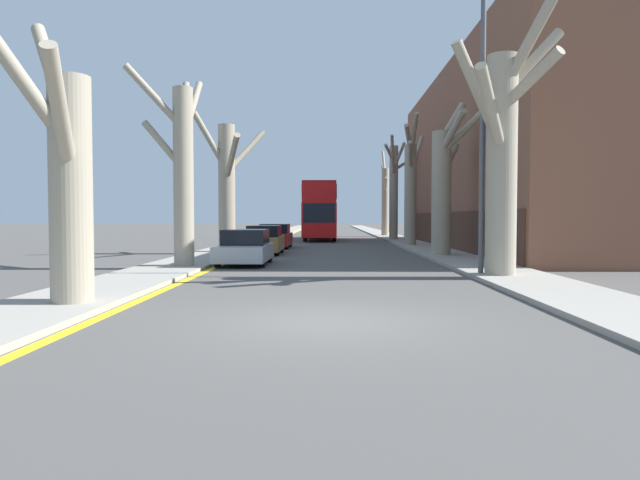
{
  "coord_description": "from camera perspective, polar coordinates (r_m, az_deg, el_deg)",
  "views": [
    {
      "loc": [
        0.06,
        -9.86,
        1.82
      ],
      "look_at": [
        -0.66,
        30.7,
        0.2
      ],
      "focal_mm": 32.0,
      "sensor_mm": 36.0,
      "label": 1
    }
  ],
  "objects": [
    {
      "name": "parked_car_1",
      "position": [
        28.41,
        -5.62,
        -0.05
      ],
      "size": [
        1.74,
        4.08,
        1.41
      ],
      "color": "olive",
      "rests_on": "ground"
    },
    {
      "name": "street_tree_right_4",
      "position": [
        54.58,
        6.52,
        4.14
      ],
      "size": [
        0.68,
        4.02,
        8.27
      ],
      "color": "gray",
      "rests_on": "ground"
    },
    {
      "name": "street_tree_right_2",
      "position": [
        35.67,
        9.07,
        5.33
      ],
      "size": [
        1.84,
        4.59,
        7.87
      ],
      "color": "gray",
      "rests_on": "ground"
    },
    {
      "name": "street_tree_right_1",
      "position": [
        26.55,
        12.32,
        5.54
      ],
      "size": [
        2.64,
        3.7,
        7.09
      ],
      "color": "gray",
      "rests_on": "ground"
    },
    {
      "name": "building_facade_right",
      "position": [
        36.47,
        19.87,
        7.63
      ],
      "size": [
        10.08,
        30.24,
        10.63
      ],
      "color": "brown",
      "rests_on": "ground"
    },
    {
      "name": "parked_car_2",
      "position": [
        33.91,
        -4.54,
        0.35
      ],
      "size": [
        1.84,
        4.47,
        1.42
      ],
      "color": "maroon",
      "rests_on": "ground"
    },
    {
      "name": "street_tree_left_0",
      "position": [
        12.47,
        -24.16,
        6.28
      ],
      "size": [
        2.41,
        3.67,
        6.19
      ],
      "color": "gray",
      "rests_on": "ground"
    },
    {
      "name": "street_tree_left_2",
      "position": [
        28.7,
        -9.27,
        5.59
      ],
      "size": [
        3.41,
        4.35,
        6.91
      ],
      "color": "gray",
      "rests_on": "ground"
    },
    {
      "name": "lamp_post",
      "position": [
        18.27,
        15.66,
        12.08
      ],
      "size": [
        1.4,
        0.2,
        8.97
      ],
      "color": "#4C4F54",
      "rests_on": "ground"
    },
    {
      "name": "street_tree_right_0",
      "position": [
        17.71,
        17.83,
        8.56
      ],
      "size": [
        3.61,
        2.79,
        7.98
      ],
      "color": "gray",
      "rests_on": "ground"
    },
    {
      "name": "double_decker_bus",
      "position": [
        46.35,
        0.04,
        3.17
      ],
      "size": [
        2.56,
        11.59,
        4.47
      ],
      "color": "red",
      "rests_on": "ground"
    },
    {
      "name": "ground_plane",
      "position": [
        10.03,
        0.68,
        -8.19
      ],
      "size": [
        300.0,
        300.0,
        0.0
      ],
      "primitive_type": "plane",
      "color": "#4C4947"
    },
    {
      "name": "kerb_line_stripe",
      "position": [
        60.03,
        -2.97,
        0.55
      ],
      "size": [
        0.24,
        120.0,
        0.01
      ],
      "primitive_type": "cube",
      "color": "yellow",
      "rests_on": "ground"
    },
    {
      "name": "street_tree_left_1",
      "position": [
        20.74,
        -13.63,
        7.03
      ],
      "size": [
        2.21,
        2.79,
        7.01
      ],
      "color": "gray",
      "rests_on": "ground"
    },
    {
      "name": "sidewalk_right",
      "position": [
        60.13,
        6.23,
        0.6
      ],
      "size": [
        2.45,
        120.0,
        0.12
      ],
      "primitive_type": "cube",
      "color": "gray",
      "rests_on": "ground"
    },
    {
      "name": "parked_car_0",
      "position": [
        22.16,
        -7.5,
        -0.79
      ],
      "size": [
        1.84,
        4.04,
        1.35
      ],
      "color": "#9EA3AD",
      "rests_on": "ground"
    },
    {
      "name": "street_tree_right_3",
      "position": [
        44.9,
        7.41,
        5.15
      ],
      "size": [
        2.72,
        2.94,
        7.96
      ],
      "color": "gray",
      "rests_on": "ground"
    },
    {
      "name": "sidewalk_left",
      "position": [
        60.14,
        -4.31,
        0.61
      ],
      "size": [
        2.45,
        120.0,
        0.12
      ],
      "primitive_type": "cube",
      "color": "gray",
      "rests_on": "ground"
    }
  ]
}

